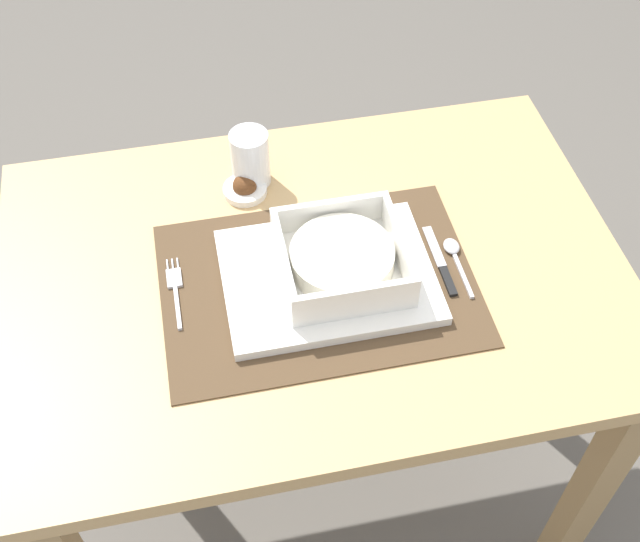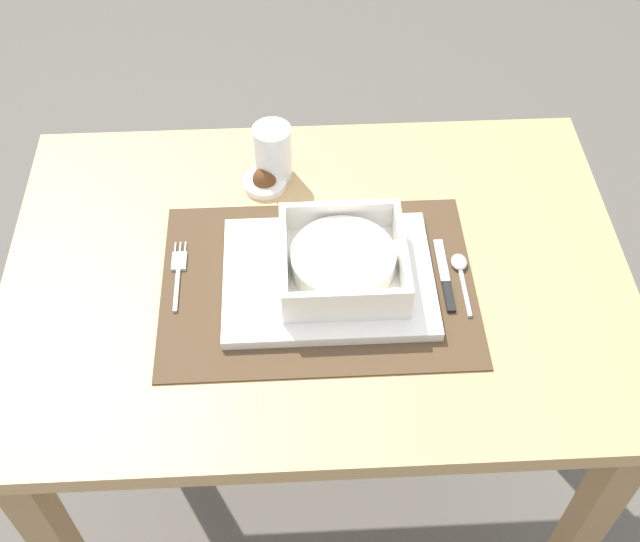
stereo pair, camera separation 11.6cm
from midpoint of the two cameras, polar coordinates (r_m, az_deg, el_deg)
The scene contains 10 objects.
ground_plane at distance 1.83m, azimuth -2.18°, elevation -15.07°, with size 6.00×6.00×0.00m, color #59544C.
dining_table at distance 1.30m, azimuth -2.99°, elevation -3.30°, with size 0.94×0.66×0.74m.
placemat at distance 1.18m, azimuth -2.80°, elevation -1.06°, with size 0.46×0.33×0.00m, color #4C3823.
serving_plate at distance 1.18m, azimuth -2.26°, elevation -0.53°, with size 0.31×0.24×0.02m, color white.
porridge_bowl at distance 1.16m, azimuth -1.29°, elevation 0.66°, with size 0.18×0.18×0.06m.
fork at distance 1.20m, azimuth -13.02°, elevation -1.29°, with size 0.02×0.13×0.00m.
spoon at distance 1.22m, azimuth 6.87°, elevation 1.16°, with size 0.02×0.12×0.01m.
butter_knife at distance 1.20m, azimuth 5.97°, elevation 0.26°, with size 0.01×0.14×0.01m.
drinking_glass at distance 1.32m, azimuth -7.53°, elevation 7.71°, with size 0.06×0.06×0.10m.
condiment_saucer at distance 1.32m, azimuth -7.91°, elevation 5.75°, with size 0.07×0.07×0.04m.
Camera 1 is at (-0.15, -0.77, 1.66)m, focal length 44.88 mm.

